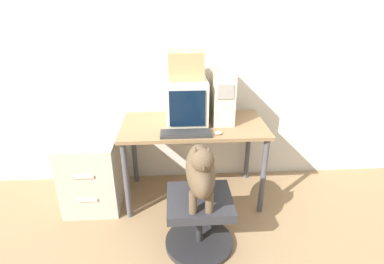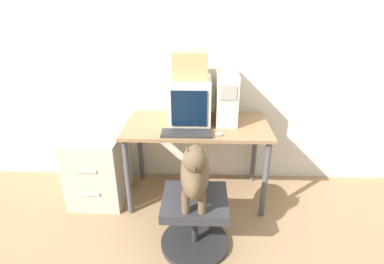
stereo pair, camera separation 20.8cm
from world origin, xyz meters
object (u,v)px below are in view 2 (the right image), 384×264
(crt_monitor, at_px, (190,101))
(keyboard, at_px, (187,133))
(office_chair, at_px, (194,220))
(dog, at_px, (194,170))
(pc_tower, at_px, (226,97))
(cardboard_box, at_px, (190,65))
(filing_cabinet, at_px, (99,166))

(crt_monitor, bearing_deg, keyboard, -93.14)
(office_chair, bearing_deg, keyboard, 99.98)
(keyboard, relative_size, dog, 0.78)
(pc_tower, distance_m, dog, 0.90)
(crt_monitor, distance_m, dog, 0.82)
(keyboard, xyz_separation_m, cardboard_box, (0.02, 0.31, 0.50))
(keyboard, bearing_deg, pc_tower, 45.62)
(crt_monitor, relative_size, pc_tower, 0.99)
(crt_monitor, distance_m, filing_cabinet, 1.08)
(cardboard_box, bearing_deg, dog, -85.73)
(filing_cabinet, bearing_deg, cardboard_box, 6.99)
(filing_cabinet, relative_size, cardboard_box, 2.23)
(keyboard, bearing_deg, office_chair, -80.02)
(cardboard_box, bearing_deg, crt_monitor, -90.00)
(keyboard, height_order, cardboard_box, cardboard_box)
(dog, xyz_separation_m, filing_cabinet, (-0.93, 0.67, -0.38))
(keyboard, xyz_separation_m, dog, (0.07, -0.47, -0.07))
(pc_tower, height_order, cardboard_box, cardboard_box)
(filing_cabinet, height_order, cardboard_box, cardboard_box)
(dog, xyz_separation_m, cardboard_box, (-0.06, 0.78, 0.57))
(dog, bearing_deg, keyboard, 99.14)
(pc_tower, relative_size, keyboard, 1.06)
(keyboard, xyz_separation_m, filing_cabinet, (-0.85, 0.21, -0.45))
(dog, bearing_deg, cardboard_box, 94.27)
(office_chair, height_order, dog, dog)
(keyboard, relative_size, cardboard_box, 1.41)
(crt_monitor, xyz_separation_m, filing_cabinet, (-0.87, -0.10, -0.63))
(crt_monitor, distance_m, keyboard, 0.36)
(crt_monitor, bearing_deg, dog, -85.71)
(crt_monitor, height_order, keyboard, crt_monitor)
(office_chair, xyz_separation_m, cardboard_box, (-0.06, 0.74, 1.03))
(dog, distance_m, filing_cabinet, 1.20)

